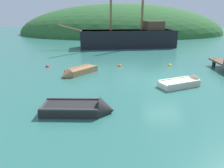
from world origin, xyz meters
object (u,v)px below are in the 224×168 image
sailing_ship (129,40)px  buoy_yellow (170,66)px  rowboat_far (83,110)px  rowboat_near_dock (77,73)px  buoy_orange (120,66)px  buoy_red (47,67)px  rowboat_outer_right (185,84)px

sailing_ship → buoy_yellow: sailing_ship is taller
rowboat_far → rowboat_near_dock: (-1.34, 6.30, 0.00)m
rowboat_far → rowboat_near_dock: size_ratio=1.04×
rowboat_far → rowboat_near_dock: bearing=102.1°
buoy_orange → buoy_red: (-5.97, -0.34, 0.00)m
sailing_ship → buoy_yellow: 10.88m
rowboat_far → rowboat_outer_right: 6.90m
buoy_orange → buoy_red: bearing=-176.7°
rowboat_outer_right → buoy_orange: 6.35m
rowboat_far → rowboat_near_dock: rowboat_far is taller
rowboat_outer_right → rowboat_near_dock: (-7.01, 2.37, 0.02)m
buoy_orange → buoy_yellow: 4.25m
sailing_ship → rowboat_outer_right: sailing_ship is taller
sailing_ship → rowboat_near_dock: size_ratio=4.84×
rowboat_outer_right → sailing_ship: bearing=74.0°
buoy_yellow → buoy_red: bearing=-176.7°
buoy_red → buoy_yellow: bearing=3.3°
rowboat_outer_right → buoy_red: rowboat_outer_right is taller
rowboat_near_dock → buoy_red: size_ratio=9.24×
sailing_ship → buoy_red: bearing=47.7°
sailing_ship → rowboat_far: bearing=72.3°
rowboat_outer_right → buoy_red: bearing=129.4°
buoy_yellow → buoy_red: size_ratio=1.04×
rowboat_outer_right → rowboat_near_dock: bearing=135.8°
rowboat_far → rowboat_outer_right: bearing=34.7°
rowboat_far → buoy_red: 9.55m
buoy_orange → buoy_red: 5.98m
rowboat_far → buoy_yellow: (5.98, 9.15, -0.14)m
rowboat_far → sailing_ship: bearing=81.2°
buoy_yellow → rowboat_near_dock: bearing=-158.7°
sailing_ship → rowboat_near_dock: sailing_ship is taller
rowboat_near_dock → buoy_red: bearing=-91.3°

